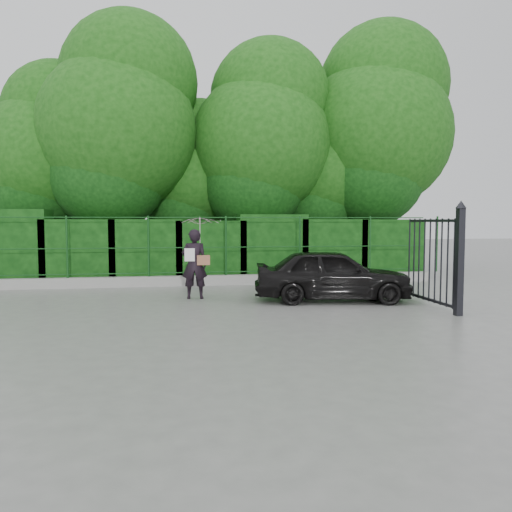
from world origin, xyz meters
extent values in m
plane|color=gray|center=(0.00, 0.00, 0.00)|extent=(80.00, 80.00, 0.00)
cube|color=#9E9E99|center=(0.00, 4.50, 0.15)|extent=(14.00, 0.25, 0.30)
cylinder|color=#134216|center=(-4.20, 4.50, 1.20)|extent=(0.06, 0.06, 1.80)
cylinder|color=#134216|center=(-1.90, 4.50, 1.20)|extent=(0.06, 0.06, 1.80)
cylinder|color=#134216|center=(0.40, 4.50, 1.20)|extent=(0.06, 0.06, 1.80)
cylinder|color=#134216|center=(2.70, 4.50, 1.20)|extent=(0.06, 0.06, 1.80)
cylinder|color=#134216|center=(5.00, 4.50, 1.20)|extent=(0.06, 0.06, 1.80)
cylinder|color=#134216|center=(7.30, 4.50, 1.20)|extent=(0.06, 0.06, 1.80)
cylinder|color=#134216|center=(0.00, 4.50, 0.40)|extent=(13.60, 0.03, 0.03)
cylinder|color=#134216|center=(0.00, 4.50, 1.15)|extent=(13.60, 0.03, 0.03)
cylinder|color=#134216|center=(0.00, 4.50, 2.05)|extent=(13.60, 0.03, 0.03)
cube|color=black|center=(-6.00, 5.50, 1.15)|extent=(2.20, 1.20, 2.29)
cube|color=black|center=(-4.00, 5.50, 1.00)|extent=(2.20, 1.20, 2.00)
cube|color=black|center=(-2.00, 5.50, 1.00)|extent=(2.20, 1.20, 2.00)
cube|color=black|center=(0.00, 5.50, 0.98)|extent=(2.20, 1.20, 1.96)
cube|color=black|center=(2.00, 5.50, 1.08)|extent=(2.20, 1.20, 2.16)
cube|color=black|center=(4.00, 5.50, 1.00)|extent=(2.20, 1.20, 2.01)
cube|color=black|center=(6.00, 5.50, 1.00)|extent=(2.20, 1.20, 2.00)
cylinder|color=black|center=(-5.50, 8.00, 1.88)|extent=(0.36, 0.36, 3.75)
sphere|color=#14470F|center=(-5.50, 8.00, 4.12)|extent=(4.50, 4.50, 4.50)
cylinder|color=black|center=(-3.00, 7.20, 2.25)|extent=(0.36, 0.36, 4.50)
sphere|color=#14470F|center=(-3.00, 7.20, 4.95)|extent=(5.40, 5.40, 5.40)
cylinder|color=black|center=(-0.50, 8.50, 1.62)|extent=(0.36, 0.36, 3.25)
sphere|color=#14470F|center=(-0.50, 8.50, 3.58)|extent=(3.90, 3.90, 3.90)
cylinder|color=black|center=(2.00, 7.50, 2.12)|extent=(0.36, 0.36, 4.25)
sphere|color=#14470F|center=(2.00, 7.50, 4.68)|extent=(5.10, 5.10, 5.10)
cylinder|color=black|center=(4.50, 8.20, 1.75)|extent=(0.36, 0.36, 3.50)
sphere|color=#14470F|center=(4.50, 8.20, 3.85)|extent=(4.20, 4.20, 4.20)
cylinder|color=black|center=(6.50, 7.80, 2.38)|extent=(0.36, 0.36, 4.75)
sphere|color=#14470F|center=(6.50, 7.80, 5.23)|extent=(5.70, 5.70, 5.70)
cube|color=black|center=(4.60, -1.20, 1.10)|extent=(0.14, 0.14, 2.20)
cone|color=black|center=(4.60, -1.20, 2.28)|extent=(0.22, 0.22, 0.16)
cube|color=black|center=(4.60, -0.05, 0.15)|extent=(0.05, 2.00, 0.06)
cube|color=black|center=(4.60, -0.05, 1.95)|extent=(0.05, 2.00, 0.06)
cylinder|color=black|center=(4.60, -1.00, 1.05)|extent=(0.04, 0.04, 1.90)
cylinder|color=black|center=(4.60, -0.75, 1.05)|extent=(0.04, 0.04, 1.90)
cylinder|color=black|center=(4.60, -0.50, 1.05)|extent=(0.04, 0.04, 1.90)
cylinder|color=black|center=(4.60, -0.25, 1.05)|extent=(0.04, 0.04, 1.90)
cylinder|color=black|center=(4.60, 0.00, 1.05)|extent=(0.04, 0.04, 1.90)
cylinder|color=black|center=(4.60, 0.25, 1.05)|extent=(0.04, 0.04, 1.90)
cylinder|color=black|center=(4.60, 0.50, 1.05)|extent=(0.04, 0.04, 1.90)
cylinder|color=black|center=(4.60, 0.75, 1.05)|extent=(0.04, 0.04, 1.90)
cylinder|color=black|center=(4.60, 1.00, 1.05)|extent=(0.04, 0.04, 1.90)
imported|color=black|center=(-0.66, 1.95, 0.87)|extent=(0.68, 0.49, 1.75)
imported|color=#E9B3D2|center=(-0.51, 2.00, 1.62)|extent=(0.96, 0.97, 0.88)
cube|color=#945D3F|center=(-0.44, 1.87, 0.97)|extent=(0.32, 0.15, 0.24)
cube|color=white|center=(-0.78, 1.83, 1.11)|extent=(0.25, 0.02, 0.32)
imported|color=black|center=(2.63, 1.05, 0.64)|extent=(3.96, 2.09, 1.28)
camera|label=1|loc=(-1.16, -10.54, 1.94)|focal=35.00mm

